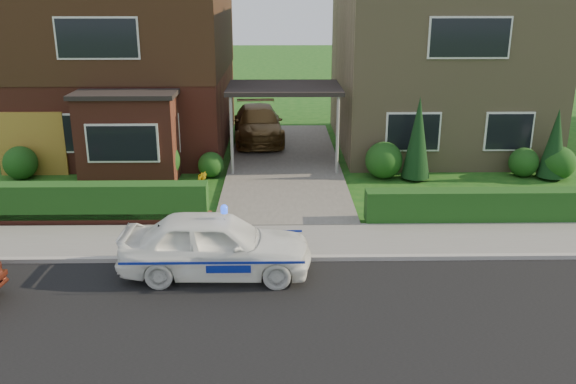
{
  "coord_description": "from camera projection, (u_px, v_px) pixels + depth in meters",
  "views": [
    {
      "loc": [
        -0.22,
        -9.5,
        5.81
      ],
      "look_at": [
        0.0,
        3.5,
        1.5
      ],
      "focal_mm": 38.0,
      "sensor_mm": 36.0,
      "label": 1
    }
  ],
  "objects": [
    {
      "name": "ground",
      "position": [
        291.0,
        333.0,
        10.85
      ],
      "size": [
        120.0,
        120.0,
        0.0
      ],
      "primitive_type": "plane",
      "color": "#144B14",
      "rests_on": "ground"
    },
    {
      "name": "road",
      "position": [
        291.0,
        333.0,
        10.85
      ],
      "size": [
        60.0,
        6.0,
        0.02
      ],
      "primitive_type": "cube",
      "color": "black",
      "rests_on": "ground"
    },
    {
      "name": "kerb",
      "position": [
        288.0,
        259.0,
        13.73
      ],
      "size": [
        60.0,
        0.16,
        0.12
      ],
      "primitive_type": "cube",
      "color": "#9E9993",
      "rests_on": "ground"
    },
    {
      "name": "sidewalk",
      "position": [
        287.0,
        241.0,
        14.73
      ],
      "size": [
        60.0,
        2.0,
        0.1
      ],
      "primitive_type": "cube",
      "color": "slate",
      "rests_on": "ground"
    },
    {
      "name": "driveway",
      "position": [
        284.0,
        163.0,
        21.27
      ],
      "size": [
        3.8,
        12.0,
        0.12
      ],
      "primitive_type": "cube",
      "color": "#666059",
      "rests_on": "ground"
    },
    {
      "name": "house_left",
      "position": [
        129.0,
        47.0,
        22.75
      ],
      "size": [
        7.5,
        9.53,
        7.25
      ],
      "color": "brown",
      "rests_on": "ground"
    },
    {
      "name": "house_right",
      "position": [
        436.0,
        50.0,
        23.07
      ],
      "size": [
        7.5,
        8.06,
        7.25
      ],
      "color": "#937E5A",
      "rests_on": "ground"
    },
    {
      "name": "carport_link",
      "position": [
        284.0,
        89.0,
        20.41
      ],
      "size": [
        3.8,
        3.0,
        2.77
      ],
      "color": "black",
      "rests_on": "ground"
    },
    {
      "name": "garage_door",
      "position": [
        32.0,
        144.0,
        19.84
      ],
      "size": [
        2.2,
        0.1,
        2.1
      ],
      "primitive_type": "cube",
      "color": "brown",
      "rests_on": "ground"
    },
    {
      "name": "dwarf_wall",
      "position": [
        63.0,
        220.0,
        15.73
      ],
      "size": [
        7.7,
        0.25,
        0.36
      ],
      "primitive_type": "cube",
      "color": "brown",
      "rests_on": "ground"
    },
    {
      "name": "hedge_left",
      "position": [
        65.0,
        224.0,
        15.93
      ],
      "size": [
        7.5,
        0.55,
        0.9
      ],
      "primitive_type": "cube",
      "color": "#153711",
      "rests_on": "ground"
    },
    {
      "name": "hedge_right",
      "position": [
        507.0,
        223.0,
        16.02
      ],
      "size": [
        7.5,
        0.55,
        0.8
      ],
      "primitive_type": "cube",
      "color": "#153711",
      "rests_on": "ground"
    },
    {
      "name": "shrub_left_far",
      "position": [
        20.0,
        163.0,
        19.56
      ],
      "size": [
        1.08,
        1.08,
        1.08
      ],
      "primitive_type": "sphere",
      "color": "#153711",
      "rests_on": "ground"
    },
    {
      "name": "shrub_left_mid",
      "position": [
        159.0,
        160.0,
        19.4
      ],
      "size": [
        1.32,
        1.32,
        1.32
      ],
      "primitive_type": "sphere",
      "color": "#153711",
      "rests_on": "ground"
    },
    {
      "name": "shrub_left_near",
      "position": [
        211.0,
        165.0,
        19.79
      ],
      "size": [
        0.84,
        0.84,
        0.84
      ],
      "primitive_type": "sphere",
      "color": "#153711",
      "rests_on": "ground"
    },
    {
      "name": "shrub_right_near",
      "position": [
        384.0,
        160.0,
        19.64
      ],
      "size": [
        1.2,
        1.2,
        1.2
      ],
      "primitive_type": "sphere",
      "color": "#153711",
      "rests_on": "ground"
    },
    {
      "name": "shrub_right_mid",
      "position": [
        524.0,
        162.0,
        19.84
      ],
      "size": [
        0.96,
        0.96,
        0.96
      ],
      "primitive_type": "sphere",
      "color": "#153711",
      "rests_on": "ground"
    },
    {
      "name": "shrub_right_far",
      "position": [
        558.0,
        163.0,
        19.56
      ],
      "size": [
        1.08,
        1.08,
        1.08
      ],
      "primitive_type": "sphere",
      "color": "#153711",
      "rests_on": "ground"
    },
    {
      "name": "conifer_a",
      "position": [
        417.0,
        140.0,
        19.24
      ],
      "size": [
        0.9,
        0.9,
        2.6
      ],
      "primitive_type": "cone",
      "color": "black",
      "rests_on": "ground"
    },
    {
      "name": "conifer_b",
      "position": [
        555.0,
        146.0,
        19.38
      ],
      "size": [
        0.9,
        0.9,
        2.2
      ],
      "primitive_type": "cone",
      "color": "black",
      "rests_on": "ground"
    },
    {
      "name": "police_car",
      "position": [
        216.0,
        245.0,
        12.89
      ],
      "size": [
        3.71,
        4.07,
        1.54
      ],
      "rotation": [
        0.0,
        0.0,
        1.55
      ],
      "color": "white",
      "rests_on": "ground"
    },
    {
      "name": "driveway_car",
      "position": [
        258.0,
        124.0,
        24.09
      ],
      "size": [
        2.21,
        4.73,
        1.33
      ],
      "primitive_type": "imported",
      "rotation": [
        0.0,
        0.0,
        0.08
      ],
      "color": "brown",
      "rests_on": "driveway"
    },
    {
      "name": "potted_plant_b",
      "position": [
        200.0,
        186.0,
        17.65
      ],
      "size": [
        0.56,
        0.51,
        0.85
      ],
      "primitive_type": "imported",
      "rotation": [
        0.0,
        0.0,
        0.33
      ],
      "color": "gray",
      "rests_on": "ground"
    },
    {
      "name": "potted_plant_c",
      "position": [
        44.0,
        205.0,
        16.33
      ],
      "size": [
        0.42,
        0.42,
        0.67
      ],
      "primitive_type": "imported",
      "rotation": [
        0.0,
        0.0,
        1.68
      ],
      "color": "gray",
      "rests_on": "ground"
    }
  ]
}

